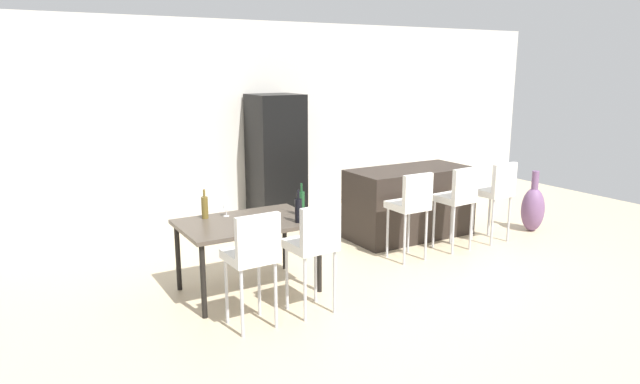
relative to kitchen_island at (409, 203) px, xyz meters
name	(u,v)px	position (x,y,z in m)	size (l,w,h in m)	color
ground_plane	(416,261)	(-0.58, -0.85, -0.46)	(10.00, 10.00, 0.00)	#C6B28E
back_wall	(292,117)	(-0.58, 2.27, 0.99)	(10.00, 0.12, 2.90)	beige
kitchen_island	(409,203)	(0.00, 0.00, 0.00)	(1.67, 0.78, 0.92)	black
bar_chair_left	(411,203)	(-0.62, -0.77, 0.24)	(0.40, 0.40, 1.05)	silver
bar_chair_middle	(458,195)	(0.11, -0.77, 0.24)	(0.43, 0.43, 1.05)	silver
bar_chair_right	(497,189)	(0.79, -0.77, 0.24)	(0.42, 0.42, 1.05)	silver
dining_table	(248,227)	(-2.62, -0.68, 0.21)	(1.33, 0.89, 0.74)	#4C4238
dining_chair_near	(253,252)	(-2.92, -1.48, 0.24)	(0.42, 0.42, 1.05)	silver
dining_chair_far	(314,241)	(-2.32, -1.48, 0.24)	(0.42, 0.42, 1.05)	silver
wine_bottle_middle	(301,203)	(-2.06, -0.77, 0.41)	(0.07, 0.07, 0.34)	#194723
wine_bottle_right	(298,210)	(-2.21, -0.98, 0.41)	(0.07, 0.07, 0.33)	black
wine_bottle_near	(205,207)	(-2.95, -0.37, 0.40)	(0.07, 0.07, 0.30)	brown
wine_glass_left	(226,204)	(-2.74, -0.41, 0.40)	(0.07, 0.07, 0.17)	silver
refrigerator	(276,156)	(-1.08, 1.83, 0.46)	(0.72, 0.68, 1.84)	black
floor_vase	(533,208)	(1.62, -0.69, -0.14)	(0.31, 0.31, 0.84)	#704C75
potted_plant	(396,182)	(1.20, 1.82, -0.16)	(0.32, 0.32, 0.53)	beige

